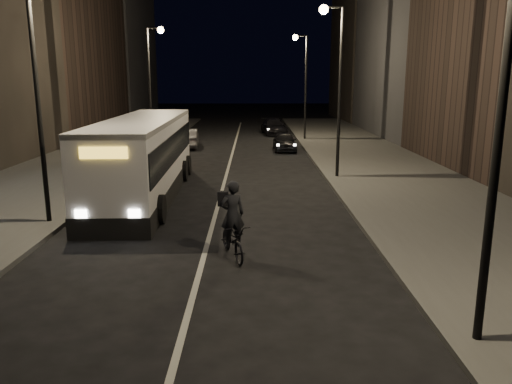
{
  "coord_description": "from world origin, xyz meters",
  "views": [
    {
      "loc": [
        1.4,
        -12.49,
        4.91
      ],
      "look_at": [
        1.49,
        2.51,
        1.5
      ],
      "focal_mm": 35.0,
      "sensor_mm": 36.0,
      "label": 1
    }
  ],
  "objects_px": {
    "streetlight_left_near": "(43,64)",
    "car_mid": "(188,138)",
    "streetlight_left_far": "(153,72)",
    "car_far": "(274,127)",
    "cyclist_on_bicycle": "(233,233)",
    "city_bus": "(144,154)",
    "streetlight_right_mid": "(335,69)",
    "streetlight_right_near": "(492,51)",
    "streetlight_right_far": "(303,73)",
    "car_near": "(285,141)"
  },
  "relations": [
    {
      "from": "streetlight_right_near",
      "to": "cyclist_on_bicycle",
      "type": "bearing_deg",
      "value": 133.55
    },
    {
      "from": "cyclist_on_bicycle",
      "to": "streetlight_right_near",
      "type": "bearing_deg",
      "value": -64.93
    },
    {
      "from": "streetlight_right_near",
      "to": "car_near",
      "type": "relative_size",
      "value": 2.17
    },
    {
      "from": "city_bus",
      "to": "cyclist_on_bicycle",
      "type": "distance_m",
      "value": 8.76
    },
    {
      "from": "cyclist_on_bicycle",
      "to": "car_mid",
      "type": "distance_m",
      "value": 23.37
    },
    {
      "from": "streetlight_right_near",
      "to": "car_mid",
      "type": "height_order",
      "value": "streetlight_right_near"
    },
    {
      "from": "streetlight_left_far",
      "to": "cyclist_on_bicycle",
      "type": "xyz_separation_m",
      "value": [
        6.16,
        -21.26,
        -4.61
      ]
    },
    {
      "from": "streetlight_left_far",
      "to": "cyclist_on_bicycle",
      "type": "bearing_deg",
      "value": -73.84
    },
    {
      "from": "streetlight_right_mid",
      "to": "streetlight_right_far",
      "type": "xyz_separation_m",
      "value": [
        0.0,
        16.0,
        0.0
      ]
    },
    {
      "from": "streetlight_right_near",
      "to": "streetlight_right_far",
      "type": "relative_size",
      "value": 1.0
    },
    {
      "from": "car_mid",
      "to": "cyclist_on_bicycle",
      "type": "bearing_deg",
      "value": 95.72
    },
    {
      "from": "streetlight_right_far",
      "to": "car_far",
      "type": "distance_m",
      "value": 6.91
    },
    {
      "from": "cyclist_on_bicycle",
      "to": "car_mid",
      "type": "xyz_separation_m",
      "value": [
        -4.2,
        22.99,
        -0.06
      ]
    },
    {
      "from": "streetlight_right_mid",
      "to": "city_bus",
      "type": "relative_size",
      "value": 0.66
    },
    {
      "from": "streetlight_right_near",
      "to": "car_mid",
      "type": "distance_m",
      "value": 29.43
    },
    {
      "from": "city_bus",
      "to": "car_near",
      "type": "distance_m",
      "value": 15.4
    },
    {
      "from": "streetlight_left_near",
      "to": "car_mid",
      "type": "height_order",
      "value": "streetlight_left_near"
    },
    {
      "from": "streetlight_left_far",
      "to": "city_bus",
      "type": "xyz_separation_m",
      "value": [
        2.11,
        -13.56,
        -3.56
      ]
    },
    {
      "from": "streetlight_left_far",
      "to": "car_far",
      "type": "bearing_deg",
      "value": 51.03
    },
    {
      "from": "streetlight_right_mid",
      "to": "city_bus",
      "type": "xyz_separation_m",
      "value": [
        -8.55,
        -3.56,
        -3.56
      ]
    },
    {
      "from": "cyclist_on_bicycle",
      "to": "car_far",
      "type": "distance_m",
      "value": 32.02
    },
    {
      "from": "streetlight_right_near",
      "to": "cyclist_on_bicycle",
      "type": "relative_size",
      "value": 3.6
    },
    {
      "from": "streetlight_left_far",
      "to": "streetlight_right_mid",
      "type": "bearing_deg",
      "value": -43.16
    },
    {
      "from": "streetlight_right_near",
      "to": "car_far",
      "type": "xyz_separation_m",
      "value": [
        -2.04,
        36.66,
        -4.67
      ]
    },
    {
      "from": "streetlight_right_near",
      "to": "streetlight_left_far",
      "type": "height_order",
      "value": "same"
    },
    {
      "from": "streetlight_right_near",
      "to": "cyclist_on_bicycle",
      "type": "xyz_separation_m",
      "value": [
        -4.5,
        4.74,
        -4.61
      ]
    },
    {
      "from": "cyclist_on_bicycle",
      "to": "city_bus",
      "type": "bearing_deg",
      "value": 99.25
    },
    {
      "from": "streetlight_left_far",
      "to": "car_mid",
      "type": "bearing_deg",
      "value": 41.24
    },
    {
      "from": "streetlight_left_near",
      "to": "streetlight_left_far",
      "type": "height_order",
      "value": "same"
    },
    {
      "from": "streetlight_right_far",
      "to": "city_bus",
      "type": "height_order",
      "value": "streetlight_right_far"
    },
    {
      "from": "streetlight_right_mid",
      "to": "car_mid",
      "type": "height_order",
      "value": "streetlight_right_mid"
    },
    {
      "from": "streetlight_right_mid",
      "to": "streetlight_right_far",
      "type": "relative_size",
      "value": 1.0
    },
    {
      "from": "car_mid",
      "to": "streetlight_right_near",
      "type": "bearing_deg",
      "value": 102.79
    },
    {
      "from": "car_mid",
      "to": "car_far",
      "type": "bearing_deg",
      "value": -131.32
    },
    {
      "from": "streetlight_right_far",
      "to": "cyclist_on_bicycle",
      "type": "distance_m",
      "value": 28.02
    },
    {
      "from": "car_far",
      "to": "streetlight_left_far",
      "type": "bearing_deg",
      "value": -135.64
    },
    {
      "from": "streetlight_left_near",
      "to": "car_mid",
      "type": "relative_size",
      "value": 1.93
    },
    {
      "from": "streetlight_right_far",
      "to": "streetlight_left_near",
      "type": "height_order",
      "value": "same"
    },
    {
      "from": "streetlight_right_mid",
      "to": "streetlight_left_far",
      "type": "distance_m",
      "value": 14.62
    },
    {
      "from": "streetlight_right_near",
      "to": "car_far",
      "type": "relative_size",
      "value": 1.7
    },
    {
      "from": "streetlight_right_near",
      "to": "car_mid",
      "type": "xyz_separation_m",
      "value": [
        -8.7,
        27.72,
        -4.67
      ]
    },
    {
      "from": "streetlight_right_far",
      "to": "streetlight_left_far",
      "type": "height_order",
      "value": "same"
    },
    {
      "from": "car_near",
      "to": "streetlight_right_far",
      "type": "bearing_deg",
      "value": 72.29
    },
    {
      "from": "streetlight_left_near",
      "to": "car_near",
      "type": "xyz_separation_m",
      "value": [
        8.93,
        18.2,
        -4.73
      ]
    },
    {
      "from": "streetlight_right_mid",
      "to": "car_far",
      "type": "distance_m",
      "value": 21.28
    },
    {
      "from": "streetlight_right_near",
      "to": "streetlight_left_near",
      "type": "xyz_separation_m",
      "value": [
        -10.66,
        8.0,
        0.0
      ]
    },
    {
      "from": "streetlight_left_far",
      "to": "streetlight_right_near",
      "type": "bearing_deg",
      "value": -67.7
    },
    {
      "from": "streetlight_left_near",
      "to": "cyclist_on_bicycle",
      "type": "bearing_deg",
      "value": -27.91
    },
    {
      "from": "streetlight_right_near",
      "to": "city_bus",
      "type": "relative_size",
      "value": 0.66
    },
    {
      "from": "streetlight_right_mid",
      "to": "cyclist_on_bicycle",
      "type": "height_order",
      "value": "streetlight_right_mid"
    }
  ]
}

